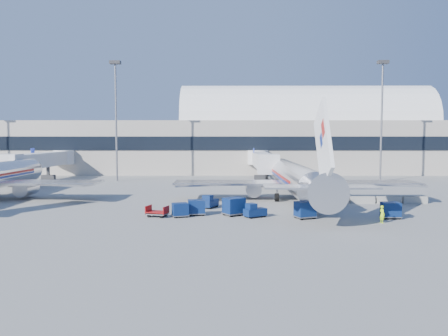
{
  "coord_description": "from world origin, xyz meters",
  "views": [
    {
      "loc": [
        0.95,
        -52.55,
        8.27
      ],
      "look_at": [
        0.54,
        6.0,
        4.18
      ],
      "focal_mm": 35.0,
      "sensor_mm": 36.0,
      "label": 1
    }
  ],
  "objects_px": {
    "ramp_worker": "(382,214)",
    "airliner_main": "(296,178)",
    "cart_train_b": "(196,207)",
    "cart_solo_near": "(305,210)",
    "barrier_near": "(362,200)",
    "cart_solo_far": "(391,210)",
    "cart_train_a": "(234,206)",
    "cart_open_red": "(158,213)",
    "barrier_far": "(415,200)",
    "tug_right": "(323,204)",
    "jetbridge_near": "(262,160)",
    "tug_lead": "(254,211)",
    "cart_train_c": "(180,210)",
    "tug_left": "(209,202)",
    "jetbridge_mid": "(43,160)",
    "mast_west": "(116,103)",
    "mast_east": "(382,103)",
    "barrier_mid": "(389,200)"
  },
  "relations": [
    {
      "from": "barrier_mid",
      "to": "cart_solo_far",
      "type": "bearing_deg",
      "value": -109.36
    },
    {
      "from": "jetbridge_near",
      "to": "tug_right",
      "type": "distance_m",
      "value": 33.88
    },
    {
      "from": "mast_east",
      "to": "barrier_far",
      "type": "bearing_deg",
      "value": -100.92
    },
    {
      "from": "cart_solo_near",
      "to": "barrier_near",
      "type": "bearing_deg",
      "value": 28.2
    },
    {
      "from": "airliner_main",
      "to": "barrier_mid",
      "type": "bearing_deg",
      "value": -12.5
    },
    {
      "from": "tug_left",
      "to": "cart_solo_near",
      "type": "relative_size",
      "value": 1.12
    },
    {
      "from": "cart_solo_near",
      "to": "barrier_far",
      "type": "bearing_deg",
      "value": 12.89
    },
    {
      "from": "cart_train_a",
      "to": "mast_west",
      "type": "bearing_deg",
      "value": 86.74
    },
    {
      "from": "jetbridge_near",
      "to": "cart_solo_near",
      "type": "height_order",
      "value": "jetbridge_near"
    },
    {
      "from": "barrier_near",
      "to": "ramp_worker",
      "type": "distance_m",
      "value": 12.8
    },
    {
      "from": "barrier_near",
      "to": "cart_train_b",
      "type": "bearing_deg",
      "value": -157.26
    },
    {
      "from": "barrier_far",
      "to": "tug_right",
      "type": "height_order",
      "value": "tug_right"
    },
    {
      "from": "mast_west",
      "to": "cart_solo_far",
      "type": "height_order",
      "value": "mast_west"
    },
    {
      "from": "mast_east",
      "to": "cart_train_b",
      "type": "distance_m",
      "value": 50.71
    },
    {
      "from": "jetbridge_near",
      "to": "ramp_worker",
      "type": "relative_size",
      "value": 16.01
    },
    {
      "from": "tug_lead",
      "to": "tug_right",
      "type": "distance_m",
      "value": 9.69
    },
    {
      "from": "tug_lead",
      "to": "jetbridge_mid",
      "type": "bearing_deg",
      "value": 104.17
    },
    {
      "from": "tug_right",
      "to": "cart_open_red",
      "type": "bearing_deg",
      "value": -133.57
    },
    {
      "from": "cart_solo_near",
      "to": "tug_lead",
      "type": "bearing_deg",
      "value": 152.24
    },
    {
      "from": "barrier_mid",
      "to": "cart_solo_near",
      "type": "height_order",
      "value": "cart_solo_near"
    },
    {
      "from": "jetbridge_near",
      "to": "tug_left",
      "type": "height_order",
      "value": "jetbridge_near"
    },
    {
      "from": "cart_train_b",
      "to": "cart_train_a",
      "type": "bearing_deg",
      "value": -10.01
    },
    {
      "from": "jetbridge_mid",
      "to": "cart_solo_far",
      "type": "distance_m",
      "value": 65.19
    },
    {
      "from": "barrier_far",
      "to": "cart_train_b",
      "type": "height_order",
      "value": "cart_train_b"
    },
    {
      "from": "ramp_worker",
      "to": "airliner_main",
      "type": "bearing_deg",
      "value": 6.15
    },
    {
      "from": "airliner_main",
      "to": "mast_west",
      "type": "bearing_deg",
      "value": 139.64
    },
    {
      "from": "barrier_near",
      "to": "barrier_mid",
      "type": "xyz_separation_m",
      "value": [
        3.3,
        0.0,
        0.0
      ]
    },
    {
      "from": "jetbridge_near",
      "to": "jetbridge_mid",
      "type": "relative_size",
      "value": 1.0
    },
    {
      "from": "tug_left",
      "to": "jetbridge_mid",
      "type": "bearing_deg",
      "value": 71.35
    },
    {
      "from": "airliner_main",
      "to": "jetbridge_near",
      "type": "height_order",
      "value": "airliner_main"
    },
    {
      "from": "barrier_far",
      "to": "cart_solo_far",
      "type": "bearing_deg",
      "value": -123.92
    },
    {
      "from": "mast_east",
      "to": "cart_open_red",
      "type": "height_order",
      "value": "mast_east"
    },
    {
      "from": "tug_lead",
      "to": "cart_solo_near",
      "type": "distance_m",
      "value": 5.18
    },
    {
      "from": "airliner_main",
      "to": "cart_train_b",
      "type": "xyz_separation_m",
      "value": [
        -12.32,
        -11.02,
        -2.05
      ]
    },
    {
      "from": "cart_open_red",
      "to": "ramp_worker",
      "type": "height_order",
      "value": "ramp_worker"
    },
    {
      "from": "cart_train_b",
      "to": "cart_solo_near",
      "type": "relative_size",
      "value": 0.86
    },
    {
      "from": "cart_train_a",
      "to": "cart_open_red",
      "type": "bearing_deg",
      "value": 152.56
    },
    {
      "from": "mast_east",
      "to": "cart_train_c",
      "type": "xyz_separation_m",
      "value": [
        -33.93,
        -37.64,
        -14.01
      ]
    },
    {
      "from": "cart_solo_near",
      "to": "cart_train_a",
      "type": "bearing_deg",
      "value": 145.7
    },
    {
      "from": "jetbridge_mid",
      "to": "tug_right",
      "type": "distance_m",
      "value": 57.29
    },
    {
      "from": "cart_train_b",
      "to": "barrier_near",
      "type": "bearing_deg",
      "value": 14.36
    },
    {
      "from": "tug_left",
      "to": "cart_train_b",
      "type": "bearing_deg",
      "value": -168.02
    },
    {
      "from": "jetbridge_mid",
      "to": "cart_solo_near",
      "type": "height_order",
      "value": "jetbridge_mid"
    },
    {
      "from": "barrier_near",
      "to": "cart_solo_far",
      "type": "distance_m",
      "value": 10.29
    },
    {
      "from": "mast_east",
      "to": "barrier_mid",
      "type": "distance_m",
      "value": 32.64
    },
    {
      "from": "mast_west",
      "to": "tug_lead",
      "type": "relative_size",
      "value": 8.84
    },
    {
      "from": "jetbridge_near",
      "to": "tug_right",
      "type": "height_order",
      "value": "jetbridge_near"
    },
    {
      "from": "cart_train_c",
      "to": "cart_solo_near",
      "type": "relative_size",
      "value": 0.83
    },
    {
      "from": "tug_left",
      "to": "ramp_worker",
      "type": "bearing_deg",
      "value": -92.05
    },
    {
      "from": "tug_right",
      "to": "cart_solo_near",
      "type": "distance_m",
      "value": 6.55
    }
  ]
}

